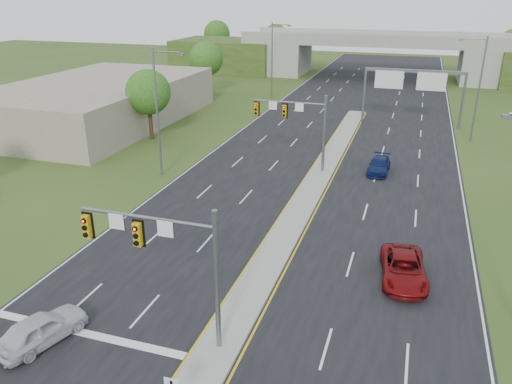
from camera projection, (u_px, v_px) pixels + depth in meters
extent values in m
plane|color=#304518|center=(219.00, 348.00, 23.02)|extent=(240.00, 240.00, 0.00)
cube|color=black|center=(340.00, 143.00, 53.86)|extent=(24.00, 160.00, 0.02)
cube|color=gray|center=(318.00, 179.00, 43.25)|extent=(2.00, 54.00, 0.16)
cube|color=gold|center=(305.00, 178.00, 43.61)|extent=(0.12, 54.00, 0.01)
cube|color=gold|center=(331.00, 181.00, 42.96)|extent=(0.12, 54.00, 0.01)
cube|color=silver|center=(237.00, 133.00, 57.21)|extent=(0.12, 160.00, 0.01)
cube|color=silver|center=(456.00, 153.00, 50.50)|extent=(0.12, 160.00, 0.01)
cube|color=silver|center=(86.00, 333.00, 23.98)|extent=(10.50, 0.50, 0.01)
cylinder|color=slate|center=(217.00, 283.00, 21.70)|extent=(0.24, 0.24, 7.00)
cylinder|color=slate|center=(146.00, 218.00, 21.61)|extent=(6.50, 0.16, 0.16)
cube|color=gold|center=(138.00, 234.00, 21.76)|extent=(0.35, 0.25, 1.10)
cube|color=gold|center=(87.00, 226.00, 22.50)|extent=(0.35, 0.25, 1.10)
cube|color=black|center=(139.00, 233.00, 21.89)|extent=(0.55, 0.04, 1.30)
cube|color=black|center=(89.00, 225.00, 22.62)|extent=(0.55, 0.04, 1.30)
sphere|color=#FF0C05|center=(135.00, 229.00, 21.52)|extent=(0.20, 0.20, 0.20)
sphere|color=#FF0C05|center=(84.00, 221.00, 22.25)|extent=(0.20, 0.20, 0.20)
cube|color=white|center=(116.00, 221.00, 22.06)|extent=(0.75, 0.04, 0.75)
cube|color=white|center=(165.00, 229.00, 21.37)|extent=(0.75, 0.04, 0.75)
cylinder|color=slate|center=(324.00, 135.00, 43.73)|extent=(0.24, 0.24, 7.00)
cylinder|color=slate|center=(289.00, 102.00, 43.64)|extent=(6.50, 0.16, 0.16)
cube|color=gold|center=(284.00, 111.00, 43.79)|extent=(0.35, 0.25, 1.10)
cube|color=gold|center=(256.00, 109.00, 44.53)|extent=(0.35, 0.25, 1.10)
cube|color=black|center=(285.00, 111.00, 43.92)|extent=(0.55, 0.04, 1.30)
cube|color=black|center=(257.00, 109.00, 44.66)|extent=(0.55, 0.04, 1.30)
sphere|color=#FF0C05|center=(284.00, 107.00, 43.55)|extent=(0.20, 0.20, 0.20)
sphere|color=#FF0C05|center=(256.00, 105.00, 44.29)|extent=(0.20, 0.20, 0.20)
cube|color=white|center=(273.00, 105.00, 44.09)|extent=(0.75, 0.04, 0.75)
cube|color=white|center=(299.00, 107.00, 43.40)|extent=(0.75, 0.04, 0.75)
cylinder|color=slate|center=(364.00, 95.00, 61.09)|extent=(0.28, 0.28, 6.60)
cylinder|color=slate|center=(463.00, 101.00, 57.88)|extent=(0.28, 0.28, 6.60)
cube|color=slate|center=(415.00, 71.00, 58.28)|extent=(11.50, 0.35, 0.35)
cube|color=#0D5D28|center=(389.00, 80.00, 59.33)|extent=(3.20, 0.08, 2.00)
cube|color=#0D5D28|center=(431.00, 82.00, 57.96)|extent=(3.20, 0.08, 2.00)
cube|color=silver|center=(389.00, 80.00, 59.28)|extent=(3.30, 0.03, 2.10)
cube|color=silver|center=(431.00, 82.00, 57.92)|extent=(3.30, 0.03, 2.10)
cube|color=gray|center=(290.00, 58.00, 97.23)|extent=(6.00, 12.00, 6.00)
cube|color=gray|center=(478.00, 65.00, 87.56)|extent=(6.00, 12.00, 6.00)
cube|color=#304518|center=(228.00, 55.00, 100.92)|extent=(20.00, 14.00, 6.00)
cube|color=gray|center=(381.00, 41.00, 91.03)|extent=(50.00, 12.00, 1.20)
cube|color=gray|center=(379.00, 38.00, 85.52)|extent=(50.00, 0.40, 0.90)
cube|color=gray|center=(384.00, 32.00, 95.75)|extent=(50.00, 0.40, 0.90)
cylinder|color=slate|center=(157.00, 114.00, 42.41)|extent=(0.20, 0.20, 11.00)
cylinder|color=slate|center=(166.00, 52.00, 40.09)|extent=(2.50, 0.12, 0.12)
cube|color=slate|center=(181.00, 54.00, 39.79)|extent=(0.50, 0.25, 0.18)
cylinder|color=slate|center=(272.00, 62.00, 73.25)|extent=(0.20, 0.20, 11.00)
cylinder|color=slate|center=(281.00, 25.00, 70.94)|extent=(2.50, 0.12, 0.12)
cube|color=slate|center=(289.00, 26.00, 70.64)|extent=(0.50, 0.25, 0.18)
cube|color=slate|center=(508.00, 117.00, 20.32)|extent=(0.50, 0.25, 0.18)
cylinder|color=slate|center=(479.00, 91.00, 52.36)|extent=(0.20, 0.20, 11.00)
cylinder|color=slate|center=(474.00, 39.00, 50.75)|extent=(2.50, 0.12, 0.12)
cube|color=slate|center=(461.00, 40.00, 51.16)|extent=(0.50, 0.25, 0.18)
cylinder|color=#382316|center=(151.00, 121.00, 54.39)|extent=(0.44, 0.44, 4.00)
sphere|color=#205015|center=(148.00, 92.00, 53.19)|extent=(4.80, 4.80, 4.80)
cylinder|color=#382316|center=(207.00, 81.00, 77.51)|extent=(0.44, 0.44, 4.25)
sphere|color=#205015|center=(206.00, 59.00, 76.23)|extent=(5.20, 5.20, 5.20)
cylinder|color=#382316|center=(217.00, 50.00, 115.82)|extent=(0.44, 0.44, 4.50)
sphere|color=#205015|center=(217.00, 34.00, 114.46)|extent=(6.00, 6.00, 6.00)
cylinder|color=#382316|center=(275.00, 53.00, 111.88)|extent=(0.44, 0.44, 4.25)
sphere|color=#205015|center=(275.00, 37.00, 110.60)|extent=(5.60, 5.60, 5.60)
cylinder|color=#382316|center=(509.00, 62.00, 98.23)|extent=(0.44, 0.44, 4.25)
cube|color=gray|center=(98.00, 102.00, 61.45)|extent=(18.00, 30.00, 5.00)
imported|color=silver|center=(41.00, 329.00, 23.16)|extent=(2.93, 4.67, 1.48)
imported|color=maroon|center=(404.00, 268.00, 28.17)|extent=(3.00, 5.45, 1.45)
imported|color=#0B1545|center=(379.00, 165.00, 44.89)|extent=(1.92, 4.42, 1.27)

